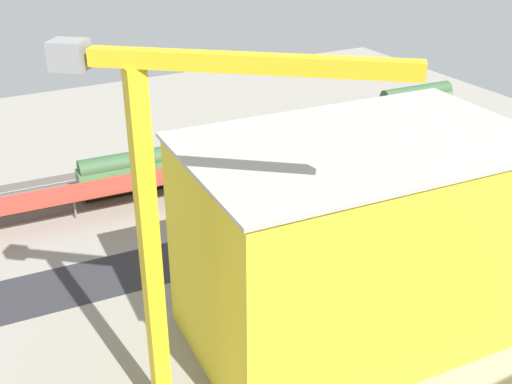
{
  "coord_description": "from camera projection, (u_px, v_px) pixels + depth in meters",
  "views": [
    {
      "loc": [
        35.29,
        65.72,
        42.59
      ],
      "look_at": [
        -0.68,
        -0.67,
        5.02
      ],
      "focal_mm": 44.1,
      "sensor_mm": 36.0,
      "label": 1
    }
  ],
  "objects": [
    {
      "name": "ground_plane",
      "position": [
        254.0,
        228.0,
        85.75
      ],
      "size": [
        152.72,
        152.72,
        0.0
      ],
      "primitive_type": "plane",
      "color": "gray",
      "rests_on": "ground"
    },
    {
      "name": "rail_bed",
      "position": [
        191.0,
        170.0,
        103.01
      ],
      "size": [
        96.07,
        19.11,
        0.01
      ],
      "primitive_type": "cube",
      "rotation": [
        0.0,
        0.0,
        -0.05
      ],
      "color": "#5B544C",
      "rests_on": "ground"
    },
    {
      "name": "street_asphalt",
      "position": [
        265.0,
        238.0,
        83.3
      ],
      "size": [
        95.8,
        14.17,
        0.01
      ],
      "primitive_type": "cube",
      "rotation": [
        0.0,
        0.0,
        -0.05
      ],
      "color": "#2D2D33",
      "rests_on": "ground"
    },
    {
      "name": "track_rails",
      "position": [
        191.0,
        169.0,
        102.93
      ],
      "size": [
        95.31,
        12.69,
        0.12
      ],
      "color": "#9E9EA8",
      "rests_on": "ground"
    },
    {
      "name": "platform_canopy_near",
      "position": [
        181.0,
        173.0,
        92.39
      ],
      "size": [
        69.75,
        8.62,
        4.22
      ],
      "color": "#C63D2D",
      "rests_on": "ground"
    },
    {
      "name": "locomotive",
      "position": [
        324.0,
        125.0,
        116.58
      ],
      "size": [
        16.75,
        3.61,
        5.09
      ],
      "color": "black",
      "rests_on": "ground"
    },
    {
      "name": "passenger_coach",
      "position": [
        416.0,
        100.0,
        125.26
      ],
      "size": [
        16.33,
        3.88,
        6.2
      ],
      "color": "black",
      "rests_on": "ground"
    },
    {
      "name": "freight_coach_far",
      "position": [
        136.0,
        170.0,
        94.92
      ],
      "size": [
        17.64,
        4.02,
        6.29
      ],
      "color": "black",
      "rests_on": "ground"
    },
    {
      "name": "parked_car_0",
      "position": [
        408.0,
        179.0,
        97.76
      ],
      "size": [
        4.29,
        1.78,
        1.79
      ],
      "color": "black",
      "rests_on": "ground"
    },
    {
      "name": "parked_car_1",
      "position": [
        373.0,
        188.0,
        95.01
      ],
      "size": [
        4.24,
        2.1,
        1.69
      ],
      "color": "black",
      "rests_on": "ground"
    },
    {
      "name": "parked_car_2",
      "position": [
        335.0,
        202.0,
        91.18
      ],
      "size": [
        4.74,
        2.09,
        1.6
      ],
      "color": "black",
      "rests_on": "ground"
    },
    {
      "name": "parked_car_3",
      "position": [
        298.0,
        212.0,
        88.21
      ],
      "size": [
        4.52,
        1.96,
        1.77
      ],
      "color": "black",
      "rests_on": "ground"
    },
    {
      "name": "parked_car_4",
      "position": [
        254.0,
        222.0,
        85.79
      ],
      "size": [
        4.31,
        2.15,
        1.61
      ],
      "color": "black",
      "rests_on": "ground"
    },
    {
      "name": "parked_car_5",
      "position": [
        209.0,
        235.0,
        82.41
      ],
      "size": [
        4.16,
        2.15,
        1.86
      ],
      "color": "black",
      "rests_on": "ground"
    },
    {
      "name": "construction_building",
      "position": [
        355.0,
        243.0,
        61.96
      ],
      "size": [
        33.33,
        21.24,
        20.94
      ],
      "primitive_type": "cube",
      "rotation": [
        0.0,
        0.0,
        -0.05
      ],
      "color": "yellow",
      "rests_on": "ground"
    },
    {
      "name": "construction_roof_slab",
      "position": [
        363.0,
        143.0,
        57.21
      ],
      "size": [
        33.97,
        21.88,
        0.4
      ],
      "primitive_type": "cube",
      "rotation": [
        0.0,
        0.0,
        -0.05
      ],
      "color": "#B7B2A8",
      "rests_on": "construction_building"
    },
    {
      "name": "tower_crane",
      "position": [
        170.0,
        225.0,
        47.02
      ],
      "size": [
        20.37,
        16.5,
        33.01
      ],
      "color": "gray",
      "rests_on": "ground"
    },
    {
      "name": "box_truck_0",
      "position": [
        266.0,
        255.0,
        76.26
      ],
      "size": [
        9.39,
        2.35,
        3.55
      ],
      "color": "black",
      "rests_on": "ground"
    },
    {
      "name": "box_truck_1",
      "position": [
        270.0,
        253.0,
        76.78
      ],
      "size": [
        8.98,
        3.77,
        3.45
      ],
      "color": "black",
      "rests_on": "ground"
    },
    {
      "name": "street_tree_0",
      "position": [
        296.0,
        216.0,
        77.77
      ],
      "size": [
        5.45,
        5.45,
        8.04
      ],
      "color": "brown",
      "rests_on": "ground"
    },
    {
      "name": "street_tree_1",
      "position": [
        248.0,
        227.0,
        75.7
      ],
      "size": [
        4.44,
        4.44,
        7.34
      ],
      "color": "brown",
      "rests_on": "ground"
    },
    {
      "name": "street_tree_2",
      "position": [
        376.0,
        201.0,
        83.43
      ],
      "size": [
        4.66,
        4.66,
        6.66
      ],
      "color": "brown",
      "rests_on": "ground"
    },
    {
      "name": "traffic_light",
      "position": [
        362.0,
        199.0,
        82.99
      ],
      "size": [
        0.5,
        0.36,
        7.27
      ],
      "color": "#333333",
      "rests_on": "ground"
    }
  ]
}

